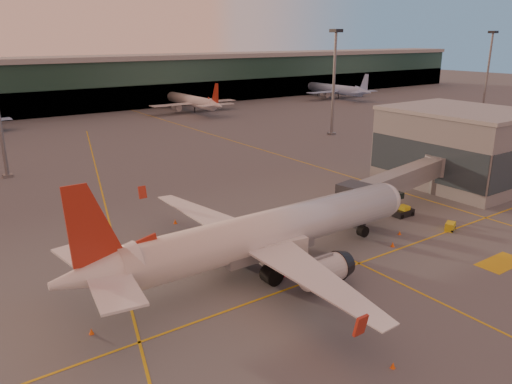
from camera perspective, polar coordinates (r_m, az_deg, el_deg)
ground at (r=50.52m, az=11.90°, el=-11.41°), size 600.00×600.00×0.00m
taxi_markings at (r=81.92m, az=-15.20°, el=-0.26°), size 100.12×173.00×0.01m
terminal at (r=175.06m, az=-24.67°, el=10.88°), size 400.00×20.00×17.60m
gate_building at (r=90.65m, az=22.15°, el=4.85°), size 18.40×22.40×12.60m
mast_east_near at (r=127.42m, az=8.92°, el=13.10°), size 2.40×2.40×25.60m
mast_east_far at (r=189.36m, az=25.06°, el=13.07°), size 2.40×2.40×25.60m
main_airplane at (r=52.40m, az=0.85°, el=-4.88°), size 42.31×37.98×12.81m
jet_bridge at (r=74.72m, az=16.73°, el=1.40°), size 26.61×7.65×6.19m
catering_truck at (r=52.77m, az=3.04°, el=-7.01°), size 5.37×3.03×3.94m
gpu_cart at (r=69.23m, az=21.32°, el=-3.70°), size 2.05×1.67×1.04m
pushback_tug at (r=72.44m, az=16.50°, el=-2.19°), size 2.98×1.70×1.51m
cone_nose at (r=65.79m, az=16.10°, el=-4.50°), size 0.40×0.40×0.50m
cone_tail at (r=45.77m, az=-18.30°, el=-14.88°), size 0.41×0.41×0.53m
cone_wing_right at (r=41.23m, az=15.38°, el=-18.56°), size 0.39×0.39×0.50m
cone_wing_left at (r=67.71m, az=-9.22°, el=-3.35°), size 0.47×0.47×0.60m
cone_fwd at (r=61.91m, az=15.36°, el=-5.80°), size 0.47×0.47×0.60m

